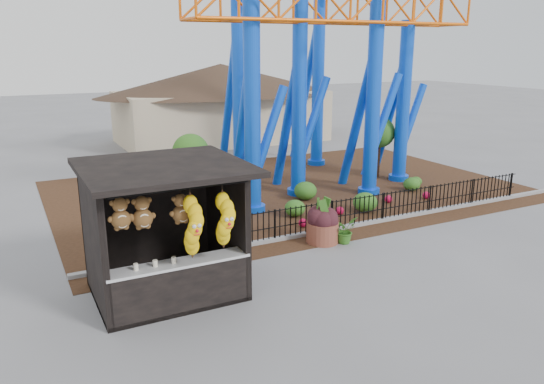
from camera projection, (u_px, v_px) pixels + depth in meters
name	position (u px, v px, depth m)	size (l,w,h in m)	color
ground	(303.00, 286.00, 12.75)	(120.00, 120.00, 0.00)	slate
mulch_bed	(288.00, 189.00, 21.38)	(18.00, 12.00, 0.02)	#331E11
curb	(363.00, 224.00, 17.07)	(18.00, 0.18, 0.12)	gray
prize_booth	(167.00, 235.00, 11.83)	(3.50, 3.40, 3.12)	black
picket_fence	(386.00, 207.00, 17.35)	(12.20, 0.06, 1.00)	black
roller_coaster	(312.00, 23.00, 20.36)	(11.00, 6.37, 10.82)	blue
terracotta_planter	(322.00, 232.00, 15.55)	(0.95, 0.95, 0.63)	brown
planter_foliage	(323.00, 212.00, 15.38)	(0.70, 0.70, 0.64)	black
potted_plant	(344.00, 230.00, 15.50)	(0.70, 0.61, 0.78)	#164D16
landscaping	(347.00, 196.00, 19.33)	(7.15, 3.25, 0.68)	#2B5A1A
pavilion	(221.00, 90.00, 31.74)	(15.00, 15.00, 4.80)	#BFAD8C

